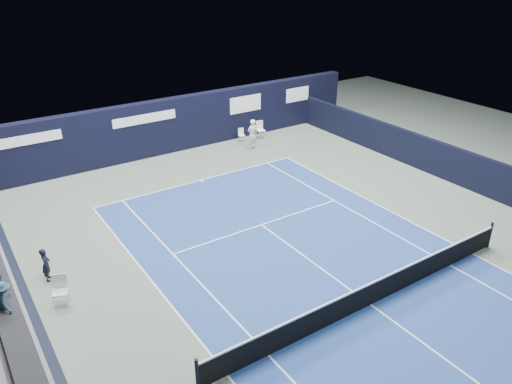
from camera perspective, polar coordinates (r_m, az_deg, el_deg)
ground at (r=18.36m, az=8.49°, el=-9.40°), size 48.00×48.00×0.00m
court_surface at (r=17.25m, az=12.98°, el=-12.45°), size 10.97×23.77×0.01m
enclosure_wall_right at (r=27.41m, az=19.61°, el=3.78°), size 0.30×22.00×1.80m
folding_chair_back_a at (r=31.13m, az=0.44°, el=7.51°), size 0.54×0.57×1.06m
folding_chair_back_b at (r=30.58m, az=-1.68°, el=6.67°), size 0.42×0.41×0.81m
line_judge_chair at (r=17.75m, az=-21.49°, el=-10.15°), size 0.61×0.60×1.07m
line_judge at (r=19.08m, az=-22.87°, el=-7.64°), size 0.44×0.54×1.26m
court_markings at (r=17.25m, az=12.99°, el=-12.44°), size 11.03×23.83×0.00m
tennis_net at (r=16.95m, az=13.16°, el=-11.11°), size 12.90×0.10×1.10m
back_sponsor_wall at (r=28.83m, az=-10.84°, el=7.29°), size 26.00×0.63×3.10m
side_barrier_left at (r=17.84m, az=-25.08°, el=-10.72°), size 0.33×22.00×1.20m
tennis_player at (r=29.26m, az=-0.43°, el=6.65°), size 0.68×0.86×1.76m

